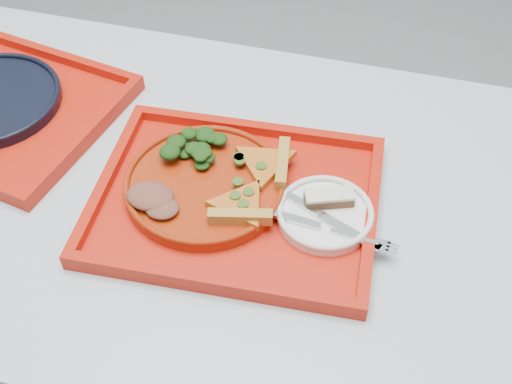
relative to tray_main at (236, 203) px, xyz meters
The scene contains 12 objects.
ground 0.76m from the tray_main, 164.20° to the left, with size 10.00×10.00×0.00m, color gray.
table 0.13m from the tray_main, 164.20° to the left, with size 1.60×0.80×0.75m.
tray_main is the anchor object (origin of this frame).
dinner_plate 0.06m from the tray_main, 169.70° to the left, with size 0.26×0.26×0.02m, color #952509.
side_plate 0.15m from the tray_main, ahead, with size 0.15×0.15×0.01m, color white.
pizza_slice_a 0.05m from the tray_main, 58.04° to the right, with size 0.11×0.10×0.02m, color orange, non-canonical shape.
pizza_slice_b 0.08m from the tray_main, 67.45° to the left, with size 0.12×0.10×0.02m, color orange, non-canonical shape.
salad_heap 0.12m from the tray_main, 141.56° to the left, with size 0.08×0.07×0.04m, color black.
meat_portion 0.14m from the tray_main, 157.59° to the right, with size 0.08×0.06×0.02m, color brown.
dessert_bar 0.15m from the tray_main, ahead, with size 0.08×0.06×0.02m.
knife 0.15m from the tray_main, ahead, with size 0.18×0.02×0.01m, color silver.
fork 0.16m from the tray_main, 12.08° to the right, with size 0.18×0.02×0.01m, color silver.
Camera 1 is at (0.30, -0.68, 1.54)m, focal length 45.00 mm.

